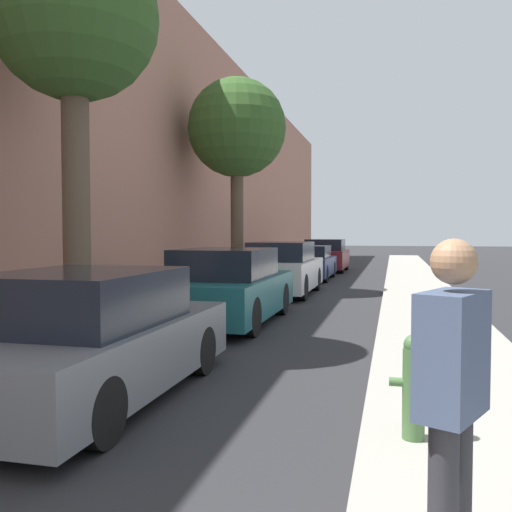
# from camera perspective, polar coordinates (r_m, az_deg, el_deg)

# --- Properties ---
(ground_plane) EXTENTS (120.00, 120.00, 0.00)m
(ground_plane) POSITION_cam_1_polar(r_m,az_deg,el_deg) (15.94, 6.11, -3.99)
(ground_plane) COLOR #28282B
(sidewalk_left) EXTENTS (2.00, 52.00, 0.12)m
(sidewalk_left) POSITION_cam_1_polar(r_m,az_deg,el_deg) (16.58, -3.89, -3.52)
(sidewalk_left) COLOR #9E998E
(sidewalk_left) RESTS_ON ground
(sidewalk_right) EXTENTS (2.00, 52.00, 0.12)m
(sidewalk_right) POSITION_cam_1_polar(r_m,az_deg,el_deg) (15.80, 16.61, -3.91)
(sidewalk_right) COLOR #9E998E
(sidewalk_right) RESTS_ON ground
(building_facade_left) EXTENTS (0.70, 52.00, 8.40)m
(building_facade_left) POSITION_cam_1_polar(r_m,az_deg,el_deg) (17.12, -8.31, 10.54)
(building_facade_left) COLOR tan
(building_facade_left) RESTS_ON ground
(parked_car_grey) EXTENTS (1.80, 3.96, 1.38)m
(parked_car_grey) POSITION_cam_1_polar(r_m,az_deg,el_deg) (6.20, -16.80, -8.19)
(parked_car_grey) COLOR black
(parked_car_grey) RESTS_ON ground
(parked_car_teal) EXTENTS (1.82, 4.25, 1.47)m
(parked_car_teal) POSITION_cam_1_polar(r_m,az_deg,el_deg) (10.85, -2.95, -3.29)
(parked_car_teal) COLOR black
(parked_car_teal) RESTS_ON ground
(parked_car_white) EXTENTS (1.79, 4.24, 1.51)m
(parked_car_white) POSITION_cam_1_polar(r_m,az_deg,el_deg) (15.86, 2.73, -1.39)
(parked_car_white) COLOR black
(parked_car_white) RESTS_ON ground
(parked_car_navy) EXTENTS (1.79, 4.01, 1.28)m
(parked_car_navy) POSITION_cam_1_polar(r_m,az_deg,el_deg) (21.06, 5.35, -0.73)
(parked_car_navy) COLOR black
(parked_car_navy) RESTS_ON ground
(parked_car_maroon) EXTENTS (1.86, 3.90, 1.47)m
(parked_car_maroon) POSITION_cam_1_polar(r_m,az_deg,el_deg) (25.61, 7.19, 0.01)
(parked_car_maroon) COLOR black
(parked_car_maroon) RESTS_ON ground
(street_tree_near) EXTENTS (2.47, 2.47, 6.06)m
(street_tree_near) POSITION_cam_1_polar(r_m,az_deg,el_deg) (9.10, -18.25, 21.87)
(street_tree_near) COLOR brown
(street_tree_near) RESTS_ON sidewalk_left
(street_tree_far) EXTENTS (2.84, 2.84, 6.11)m
(street_tree_far) POSITION_cam_1_polar(r_m,az_deg,el_deg) (16.38, -1.98, 12.86)
(street_tree_far) COLOR brown
(street_tree_far) RESTS_ON sidewalk_left
(fire_hydrant) EXTENTS (0.39, 0.18, 0.85)m
(fire_hydrant) POSITION_cam_1_polar(r_m,az_deg,el_deg) (4.72, 15.94, -12.69)
(fire_hydrant) COLOR #47703D
(fire_hydrant) RESTS_ON sidewalk_right
(pedestrian) EXTENTS (0.39, 0.49, 1.63)m
(pedestrian) POSITION_cam_1_polar(r_m,az_deg,el_deg) (2.85, 19.52, -12.80)
(pedestrian) COLOR #2D2D33
(pedestrian) RESTS_ON sidewalk_right
(bicycle) EXTENTS (0.44, 1.57, 0.64)m
(bicycle) POSITION_cam_1_polar(r_m,az_deg,el_deg) (10.59, 19.98, -4.92)
(bicycle) COLOR black
(bicycle) RESTS_ON sidewalk_right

